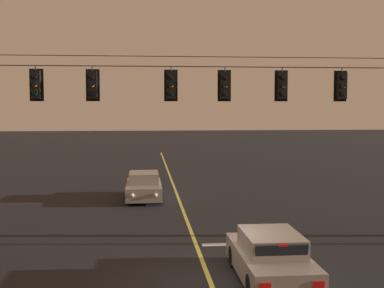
% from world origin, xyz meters
% --- Properties ---
extents(ground_plane, '(180.00, 180.00, 0.00)m').
position_xyz_m(ground_plane, '(0.00, 0.00, 0.00)').
color(ground_plane, black).
extents(lane_centre_stripe, '(0.14, 60.00, 0.01)m').
position_xyz_m(lane_centre_stripe, '(0.00, 10.39, 0.00)').
color(lane_centre_stripe, '#D1C64C').
rests_on(lane_centre_stripe, ground).
extents(stop_bar_paint, '(3.40, 0.36, 0.01)m').
position_xyz_m(stop_bar_paint, '(1.90, 3.79, 0.00)').
color(stop_bar_paint, silver).
rests_on(stop_bar_paint, ground).
extents(signal_span_assembly, '(17.55, 0.32, 7.65)m').
position_xyz_m(signal_span_assembly, '(0.00, 4.39, 3.98)').
color(signal_span_assembly, '#38281C').
rests_on(signal_span_assembly, ground).
extents(traffic_light_leftmost, '(0.48, 0.41, 1.22)m').
position_xyz_m(traffic_light_leftmost, '(-5.50, 4.37, 5.60)').
color(traffic_light_leftmost, black).
extents(traffic_light_left_inner, '(0.48, 0.41, 1.22)m').
position_xyz_m(traffic_light_left_inner, '(-3.57, 4.37, 5.60)').
color(traffic_light_left_inner, black).
extents(traffic_light_centre, '(0.48, 0.41, 1.22)m').
position_xyz_m(traffic_light_centre, '(-0.84, 4.37, 5.60)').
color(traffic_light_centre, black).
extents(traffic_light_right_inner, '(0.48, 0.41, 1.22)m').
position_xyz_m(traffic_light_right_inner, '(1.08, 4.37, 5.60)').
color(traffic_light_right_inner, black).
extents(traffic_light_rightmost, '(0.48, 0.41, 1.22)m').
position_xyz_m(traffic_light_rightmost, '(3.16, 4.37, 5.60)').
color(traffic_light_rightmost, black).
extents(traffic_light_far_right, '(0.48, 0.41, 1.22)m').
position_xyz_m(traffic_light_far_right, '(5.37, 4.37, 5.60)').
color(traffic_light_far_right, black).
extents(car_waiting_near_lane, '(1.80, 4.33, 1.39)m').
position_xyz_m(car_waiting_near_lane, '(1.67, -0.11, 0.65)').
color(car_waiting_near_lane, gray).
rests_on(car_waiting_near_lane, ground).
extents(car_oncoming_lead, '(1.80, 4.42, 1.39)m').
position_xyz_m(car_oncoming_lead, '(-1.82, 13.14, 0.65)').
color(car_oncoming_lead, gray).
rests_on(car_oncoming_lead, ground).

